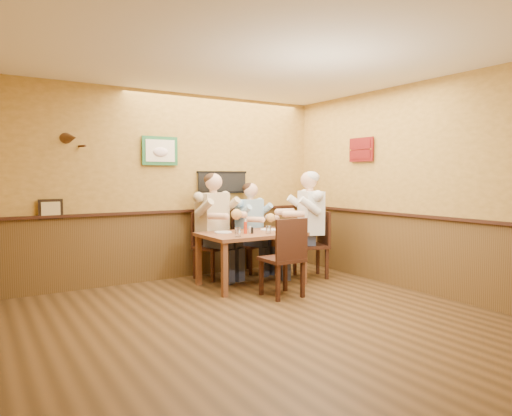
% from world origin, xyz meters
% --- Properties ---
extents(room, '(5.02, 5.03, 2.81)m').
position_xyz_m(room, '(0.14, 0.17, 1.69)').
color(room, '#362310').
rests_on(room, ground).
extents(dining_table, '(1.40, 0.90, 0.75)m').
position_xyz_m(dining_table, '(0.78, 1.50, 0.66)').
color(dining_table, brown).
rests_on(dining_table, ground).
extents(chair_back_left, '(0.59, 0.59, 1.00)m').
position_xyz_m(chair_back_left, '(0.50, 2.16, 0.50)').
color(chair_back_left, '#361C11').
rests_on(chair_back_left, ground).
extents(chair_back_right, '(0.52, 0.52, 0.91)m').
position_xyz_m(chair_back_right, '(1.21, 2.26, 0.45)').
color(chair_back_right, '#361C11').
rests_on(chair_back_right, ground).
extents(chair_right_end, '(0.60, 0.60, 1.02)m').
position_xyz_m(chair_right_end, '(1.81, 1.44, 0.51)').
color(chair_right_end, '#361C11').
rests_on(chair_right_end, ground).
extents(chair_near_side, '(0.47, 0.47, 1.02)m').
position_xyz_m(chair_near_side, '(0.78, 0.75, 0.51)').
color(chair_near_side, '#361C11').
rests_on(chair_near_side, ground).
extents(diner_tan_shirt, '(0.84, 0.84, 1.43)m').
position_xyz_m(diner_tan_shirt, '(0.50, 2.16, 0.71)').
color(diner_tan_shirt, '#CEB78E').
rests_on(diner_tan_shirt, ground).
extents(diner_blue_polo, '(0.75, 0.75, 1.29)m').
position_xyz_m(diner_blue_polo, '(1.21, 2.26, 0.65)').
color(diner_blue_polo, '#8AB2CF').
rests_on(diner_blue_polo, ground).
extents(diner_white_elder, '(0.86, 0.86, 1.46)m').
position_xyz_m(diner_white_elder, '(1.81, 1.44, 0.73)').
color(diner_white_elder, silver).
rests_on(diner_white_elder, ground).
extents(water_glass_left, '(0.10, 0.10, 0.12)m').
position_xyz_m(water_glass_left, '(0.39, 1.20, 0.81)').
color(water_glass_left, silver).
rests_on(water_glass_left, dining_table).
extents(water_glass_mid, '(0.09, 0.09, 0.11)m').
position_xyz_m(water_glass_mid, '(0.90, 1.24, 0.81)').
color(water_glass_mid, white).
rests_on(water_glass_mid, dining_table).
extents(cola_tumbler, '(0.11, 0.11, 0.12)m').
position_xyz_m(cola_tumbler, '(1.17, 1.27, 0.81)').
color(cola_tumbler, black).
rests_on(cola_tumbler, dining_table).
extents(hot_sauce_bottle, '(0.06, 0.06, 0.19)m').
position_xyz_m(hot_sauce_bottle, '(0.65, 1.44, 0.84)').
color(hot_sauce_bottle, red).
rests_on(hot_sauce_bottle, dining_table).
extents(salt_shaker, '(0.05, 0.05, 0.09)m').
position_xyz_m(salt_shaker, '(0.74, 1.48, 0.80)').
color(salt_shaker, white).
rests_on(salt_shaker, dining_table).
extents(pepper_shaker, '(0.04, 0.04, 0.09)m').
position_xyz_m(pepper_shaker, '(0.73, 1.39, 0.79)').
color(pepper_shaker, black).
rests_on(pepper_shaker, dining_table).
extents(plate_far_left, '(0.29, 0.29, 0.02)m').
position_xyz_m(plate_far_left, '(0.43, 1.69, 0.76)').
color(plate_far_left, silver).
rests_on(plate_far_left, dining_table).
extents(plate_far_right, '(0.31, 0.31, 0.02)m').
position_xyz_m(plate_far_right, '(1.15, 1.60, 0.76)').
color(plate_far_right, white).
rests_on(plate_far_right, dining_table).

